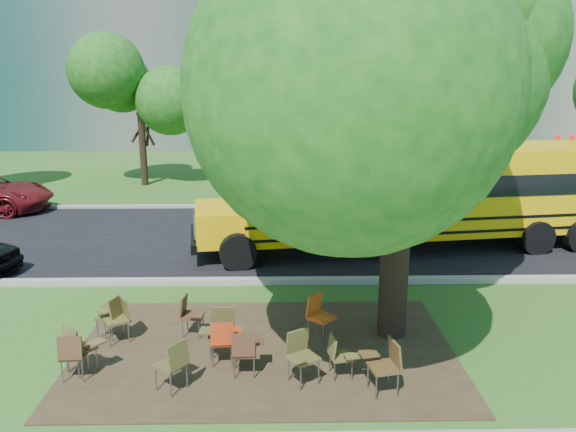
{
  "coord_description": "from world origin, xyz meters",
  "views": [
    {
      "loc": [
        1.25,
        -10.06,
        5.02
      ],
      "look_at": [
        1.52,
        4.36,
        1.38
      ],
      "focal_mm": 35.0,
      "sensor_mm": 36.0,
      "label": 1
    }
  ],
  "objects_px": {
    "school_bus": "(423,191)",
    "chair_7": "(339,353)",
    "chair_5": "(300,352)",
    "chair_11": "(224,337)",
    "main_tree": "(405,49)",
    "chair_0": "(74,352)",
    "chair_1": "(78,345)",
    "chair_4": "(245,349)",
    "chair_6": "(386,361)",
    "chair_12": "(319,313)",
    "chair_10": "(190,312)",
    "chair_9": "(118,315)",
    "chair_2": "(174,360)",
    "chair_8": "(112,313)",
    "chair_3": "(220,327)"
  },
  "relations": [
    {
      "from": "main_tree",
      "to": "chair_3",
      "type": "xyz_separation_m",
      "value": [
        -3.3,
        -0.81,
        -4.89
      ]
    },
    {
      "from": "school_bus",
      "to": "chair_8",
      "type": "height_order",
      "value": "school_bus"
    },
    {
      "from": "chair_0",
      "to": "chair_4",
      "type": "xyz_separation_m",
      "value": [
        2.85,
        0.06,
        -0.0
      ]
    },
    {
      "from": "chair_4",
      "to": "chair_6",
      "type": "bearing_deg",
      "value": -15.43
    },
    {
      "from": "chair_2",
      "to": "chair_12",
      "type": "bearing_deg",
      "value": -17.34
    },
    {
      "from": "chair_6",
      "to": "chair_12",
      "type": "distance_m",
      "value": 2.13
    },
    {
      "from": "school_bus",
      "to": "chair_4",
      "type": "xyz_separation_m",
      "value": [
        -4.82,
        -7.39,
        -1.2
      ]
    },
    {
      "from": "chair_1",
      "to": "chair_8",
      "type": "bearing_deg",
      "value": 120.92
    },
    {
      "from": "chair_0",
      "to": "chair_9",
      "type": "bearing_deg",
      "value": 74.04
    },
    {
      "from": "chair_1",
      "to": "chair_4",
      "type": "distance_m",
      "value": 2.85
    },
    {
      "from": "chair_3",
      "to": "chair_9",
      "type": "xyz_separation_m",
      "value": [
        -2.02,
        0.62,
        -0.01
      ]
    },
    {
      "from": "school_bus",
      "to": "chair_5",
      "type": "xyz_separation_m",
      "value": [
        -3.9,
        -7.61,
        -1.16
      ]
    },
    {
      "from": "chair_1",
      "to": "chair_5",
      "type": "relative_size",
      "value": 0.98
    },
    {
      "from": "chair_5",
      "to": "chair_11",
      "type": "height_order",
      "value": "chair_5"
    },
    {
      "from": "chair_2",
      "to": "chair_11",
      "type": "height_order",
      "value": "chair_2"
    },
    {
      "from": "main_tree",
      "to": "chair_2",
      "type": "distance_m",
      "value": 6.59
    },
    {
      "from": "chair_9",
      "to": "chair_10",
      "type": "bearing_deg",
      "value": -111.65
    },
    {
      "from": "school_bus",
      "to": "chair_7",
      "type": "relative_size",
      "value": 15.98
    },
    {
      "from": "chair_7",
      "to": "chair_12",
      "type": "relative_size",
      "value": 0.85
    },
    {
      "from": "chair_4",
      "to": "chair_7",
      "type": "bearing_deg",
      "value": -5.22
    },
    {
      "from": "chair_9",
      "to": "chair_12",
      "type": "distance_m",
      "value": 3.85
    },
    {
      "from": "chair_0",
      "to": "chair_6",
      "type": "relative_size",
      "value": 0.92
    },
    {
      "from": "chair_0",
      "to": "chair_6",
      "type": "height_order",
      "value": "chair_6"
    },
    {
      "from": "chair_12",
      "to": "chair_6",
      "type": "bearing_deg",
      "value": 68.27
    },
    {
      "from": "chair_7",
      "to": "chair_10",
      "type": "xyz_separation_m",
      "value": [
        -2.75,
        1.65,
        0.04
      ]
    },
    {
      "from": "chair_5",
      "to": "chair_1",
      "type": "bearing_deg",
      "value": -37.1
    },
    {
      "from": "chair_6",
      "to": "chair_9",
      "type": "bearing_deg",
      "value": 55.98
    },
    {
      "from": "school_bus",
      "to": "chair_4",
      "type": "bearing_deg",
      "value": -131.2
    },
    {
      "from": "chair_11",
      "to": "chair_12",
      "type": "xyz_separation_m",
      "value": [
        1.74,
        0.96,
        0.03
      ]
    },
    {
      "from": "chair_2",
      "to": "chair_8",
      "type": "bearing_deg",
      "value": 75.31
    },
    {
      "from": "chair_11",
      "to": "chair_2",
      "type": "bearing_deg",
      "value": -136.5
    },
    {
      "from": "chair_0",
      "to": "chair_8",
      "type": "bearing_deg",
      "value": 81.13
    },
    {
      "from": "main_tree",
      "to": "chair_9",
      "type": "xyz_separation_m",
      "value": [
        -5.32,
        -0.2,
        -4.9
      ]
    },
    {
      "from": "school_bus",
      "to": "chair_1",
      "type": "bearing_deg",
      "value": -144.66
    },
    {
      "from": "main_tree",
      "to": "chair_1",
      "type": "bearing_deg",
      "value": -165.79
    },
    {
      "from": "chair_6",
      "to": "chair_7",
      "type": "bearing_deg",
      "value": 44.83
    },
    {
      "from": "chair_10",
      "to": "chair_3",
      "type": "bearing_deg",
      "value": 47.5
    },
    {
      "from": "chair_3",
      "to": "chair_10",
      "type": "relative_size",
      "value": 1.09
    },
    {
      "from": "main_tree",
      "to": "chair_10",
      "type": "bearing_deg",
      "value": -179.93
    },
    {
      "from": "chair_2",
      "to": "chair_4",
      "type": "relative_size",
      "value": 1.05
    },
    {
      "from": "main_tree",
      "to": "chair_9",
      "type": "bearing_deg",
      "value": -177.89
    },
    {
      "from": "chair_4",
      "to": "chair_12",
      "type": "distance_m",
      "value": 1.91
    },
    {
      "from": "main_tree",
      "to": "chair_0",
      "type": "height_order",
      "value": "main_tree"
    },
    {
      "from": "chair_6",
      "to": "chair_11",
      "type": "distance_m",
      "value": 2.85
    },
    {
      "from": "main_tree",
      "to": "chair_2",
      "type": "xyz_separation_m",
      "value": [
        -3.93,
        -1.99,
        -4.9
      ]
    },
    {
      "from": "main_tree",
      "to": "chair_6",
      "type": "relative_size",
      "value": 9.77
    },
    {
      "from": "chair_10",
      "to": "chair_11",
      "type": "relative_size",
      "value": 0.97
    },
    {
      "from": "chair_1",
      "to": "chair_5",
      "type": "xyz_separation_m",
      "value": [
        3.78,
        -0.35,
        0.01
      ]
    },
    {
      "from": "school_bus",
      "to": "chair_2",
      "type": "height_order",
      "value": "school_bus"
    },
    {
      "from": "chair_3",
      "to": "chair_5",
      "type": "xyz_separation_m",
      "value": [
        1.42,
        -0.97,
        0.0
      ]
    }
  ]
}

